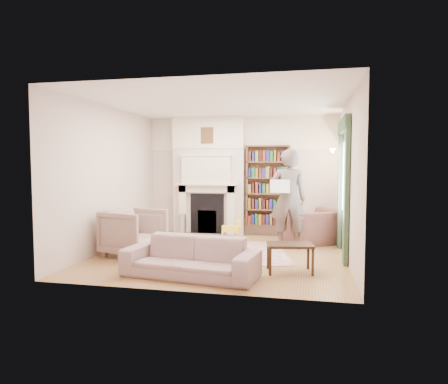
% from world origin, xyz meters
% --- Properties ---
extents(floor, '(4.50, 4.50, 0.00)m').
position_xyz_m(floor, '(0.00, 0.00, 0.00)').
color(floor, brown).
rests_on(floor, ground).
extents(ceiling, '(4.50, 4.50, 0.00)m').
position_xyz_m(ceiling, '(0.00, 0.00, 2.80)').
color(ceiling, white).
rests_on(ceiling, wall_back).
extents(wall_back, '(4.50, 0.00, 4.50)m').
position_xyz_m(wall_back, '(0.00, 2.25, 1.40)').
color(wall_back, beige).
rests_on(wall_back, floor).
extents(wall_front, '(4.50, 0.00, 4.50)m').
position_xyz_m(wall_front, '(0.00, -2.25, 1.40)').
color(wall_front, beige).
rests_on(wall_front, floor).
extents(wall_left, '(0.00, 4.50, 4.50)m').
position_xyz_m(wall_left, '(-2.25, 0.00, 1.40)').
color(wall_left, beige).
rests_on(wall_left, floor).
extents(wall_right, '(0.00, 4.50, 4.50)m').
position_xyz_m(wall_right, '(2.25, 0.00, 1.40)').
color(wall_right, beige).
rests_on(wall_right, floor).
extents(fireplace, '(1.70, 0.58, 2.80)m').
position_xyz_m(fireplace, '(-0.75, 2.05, 1.39)').
color(fireplace, beige).
rests_on(fireplace, floor).
extents(bookcase, '(1.00, 0.24, 1.85)m').
position_xyz_m(bookcase, '(0.65, 2.12, 1.18)').
color(bookcase, brown).
rests_on(bookcase, floor).
extents(window, '(0.02, 0.90, 1.30)m').
position_xyz_m(window, '(2.23, 0.40, 1.45)').
color(window, silver).
rests_on(window, wall_right).
extents(curtain_left, '(0.07, 0.32, 2.40)m').
position_xyz_m(curtain_left, '(2.20, -0.30, 1.20)').
color(curtain_left, '#2E452C').
rests_on(curtain_left, floor).
extents(curtain_right, '(0.07, 0.32, 2.40)m').
position_xyz_m(curtain_right, '(2.20, 1.10, 1.20)').
color(curtain_right, '#2E452C').
rests_on(curtain_right, floor).
extents(pelmet, '(0.09, 1.70, 0.24)m').
position_xyz_m(pelmet, '(2.19, 0.40, 2.38)').
color(pelmet, '#2E452C').
rests_on(pelmet, wall_right).
extents(wall_sconce, '(0.20, 0.24, 0.24)m').
position_xyz_m(wall_sconce, '(2.03, 1.50, 1.90)').
color(wall_sconce, gold).
rests_on(wall_sconce, wall_right).
extents(rug, '(3.15, 2.71, 0.01)m').
position_xyz_m(rug, '(-0.17, 0.03, 0.01)').
color(rug, beige).
rests_on(rug, floor).
extents(armchair_reading, '(1.46, 1.42, 0.73)m').
position_xyz_m(armchair_reading, '(1.64, 1.39, 0.36)').
color(armchair_reading, '#4C2C28').
rests_on(armchair_reading, floor).
extents(armchair_left, '(1.15, 1.14, 0.86)m').
position_xyz_m(armchair_left, '(-1.56, -0.43, 0.43)').
color(armchair_left, '#B1A592').
rests_on(armchair_left, floor).
extents(sofa, '(2.10, 1.04, 0.59)m').
position_xyz_m(sofa, '(-0.13, -1.55, 0.29)').
color(sofa, '#AB9A8D').
rests_on(sofa, floor).
extents(man_reading, '(0.77, 0.55, 1.98)m').
position_xyz_m(man_reading, '(1.19, 0.79, 0.99)').
color(man_reading, '#544943').
rests_on(man_reading, floor).
extents(newspaper, '(0.39, 0.15, 0.26)m').
position_xyz_m(newspaper, '(1.04, 0.59, 1.25)').
color(newspaper, silver).
rests_on(newspaper, man_reading).
extents(coffee_table, '(0.77, 0.57, 0.45)m').
position_xyz_m(coffee_table, '(1.31, -1.00, 0.23)').
color(coffee_table, '#382613').
rests_on(coffee_table, floor).
extents(paraffin_heater, '(0.31, 0.31, 0.55)m').
position_xyz_m(paraffin_heater, '(-1.25, 1.43, 0.28)').
color(paraffin_heater, '#ACAEB4').
rests_on(paraffin_heater, floor).
extents(rocking_horse, '(0.56, 0.25, 0.48)m').
position_xyz_m(rocking_horse, '(-0.06, 1.16, 0.24)').
color(rocking_horse, yellow).
rests_on(rocking_horse, rug).
extents(board_game, '(0.38, 0.38, 0.03)m').
position_xyz_m(board_game, '(-0.74, 0.14, 0.03)').
color(board_game, '#EBCC53').
rests_on(board_game, rug).
extents(game_box_lid, '(0.32, 0.23, 0.05)m').
position_xyz_m(game_box_lid, '(-0.48, 0.05, 0.04)').
color(game_box_lid, red).
rests_on(game_box_lid, rug).
extents(comic_annuals, '(0.74, 0.56, 0.02)m').
position_xyz_m(comic_annuals, '(0.15, -0.39, 0.02)').
color(comic_annuals, red).
rests_on(comic_annuals, rug).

